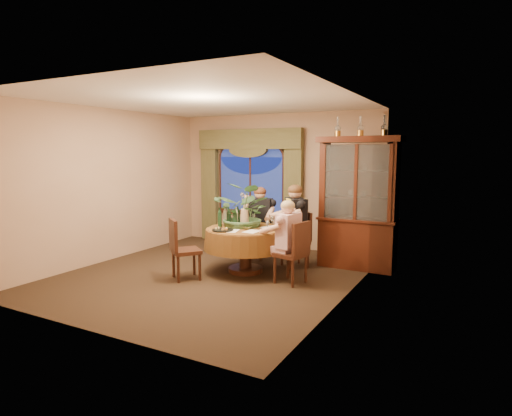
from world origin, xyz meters
The scene contains 37 objects.
floor centered at (0.00, 0.00, 0.00)m, with size 5.00×5.00×0.00m, color black.
wall_back centered at (0.00, 2.50, 1.40)m, with size 4.50×4.50×0.00m, color #A47B5E.
wall_right centered at (2.25, 0.00, 1.40)m, with size 5.00×5.00×0.00m, color #A47B5E.
ceiling centered at (0.00, 0.00, 2.80)m, with size 5.00×5.00×0.00m, color white.
window centered at (-0.60, 2.43, 1.30)m, with size 1.62×0.10×1.32m, color navy, non-canonical shape.
arched_transom centered at (-0.60, 2.43, 2.08)m, with size 1.60×0.06×0.44m, color navy, non-canonical shape.
drapery_left centered at (-1.63, 2.38, 1.18)m, with size 0.38×0.14×2.32m, color #494523.
drapery_right centered at (0.43, 2.38, 1.18)m, with size 0.38×0.14×2.32m, color #494523.
swag_valance centered at (-0.60, 2.35, 2.28)m, with size 2.45×0.16×0.42m, color #494523, non-canonical shape.
dining_table centered at (0.41, 0.43, 0.38)m, with size 1.40×1.40×0.75m, color maroon.
china_cabinet centered at (1.98, 1.58, 1.13)m, with size 1.40×0.55×2.27m, color #35130A.
oil_lamp_left centered at (1.59, 1.58, 2.44)m, with size 0.11×0.11×0.34m, color #A5722D, non-canonical shape.
oil_lamp_center centered at (1.98, 1.58, 2.44)m, with size 0.11×0.11×0.34m, color #A5722D, non-canonical shape.
oil_lamp_right centered at (2.38, 1.58, 2.44)m, with size 0.11×0.11×0.34m, color #A5722D, non-canonical shape.
chair_right centered at (1.32, 0.22, 0.48)m, with size 0.42×0.42×0.96m, color black.
chair_back_right centered at (1.00, 1.13, 0.48)m, with size 0.42×0.42×0.96m, color black.
chair_back centered at (0.06, 1.32, 0.48)m, with size 0.42×0.42×0.96m, color black.
chair_front_left centered at (-0.23, -0.36, 0.48)m, with size 0.42×0.42×0.96m, color black.
person_pink centered at (1.26, 0.27, 0.64)m, with size 0.46×0.42×1.28m, color #CC9FA4, non-canonical shape.
person_back centered at (0.22, 1.32, 0.69)m, with size 0.49×0.45×1.37m, color black, non-canonical shape.
person_scarf centered at (1.07, 1.02, 0.73)m, with size 0.52×0.48×1.46m, color black, non-canonical shape.
stoneware_vase centered at (0.34, 0.51, 0.90)m, with size 0.16×0.16×0.31m, color tan, non-canonical shape.
centerpiece_plant centered at (0.31, 0.59, 1.38)m, with size 1.00×1.11×0.87m, color #3B5E38.
olive_bowl centered at (0.48, 0.36, 0.77)m, with size 0.15×0.15×0.05m, color #576031.
cheese_platter centered at (0.21, 0.03, 0.76)m, with size 0.35×0.35×0.02m, color black.
wine_bottle_0 centered at (-0.03, 0.50, 0.92)m, with size 0.07×0.07×0.33m, color tan.
wine_bottle_1 centered at (0.25, 0.36, 0.92)m, with size 0.07×0.07×0.33m, color black.
wine_bottle_2 centered at (0.09, 0.41, 0.92)m, with size 0.07×0.07×0.33m, color black.
wine_bottle_3 centered at (-0.04, 0.33, 0.92)m, with size 0.07×0.07×0.33m, color black.
wine_bottle_4 centered at (0.13, 0.65, 0.92)m, with size 0.07×0.07×0.33m, color black.
wine_bottle_5 centered at (0.17, 0.52, 0.92)m, with size 0.07×0.07×0.33m, color tan.
tasting_paper_0 centered at (0.66, 0.19, 0.75)m, with size 0.21×0.30×0.00m, color white.
tasting_paper_1 centered at (0.73, 0.66, 0.75)m, with size 0.21×0.30×0.00m, color white.
tasting_paper_2 centered at (0.34, 0.08, 0.75)m, with size 0.21×0.30×0.00m, color white.
wine_glass_person_pink centered at (0.86, 0.34, 0.84)m, with size 0.07×0.07×0.18m, color silver, non-canonical shape.
wine_glass_person_back centered at (0.31, 0.88, 0.84)m, with size 0.07×0.07×0.18m, color silver, non-canonical shape.
wine_glass_person_scarf centered at (0.75, 0.74, 0.84)m, with size 0.07×0.07×0.18m, color silver, non-canonical shape.
Camera 1 is at (3.87, -5.67, 2.01)m, focal length 30.00 mm.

